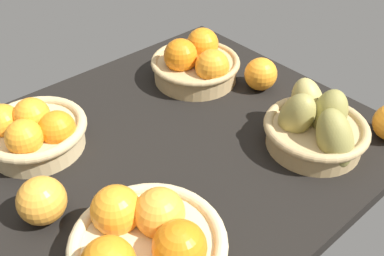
{
  "coord_description": "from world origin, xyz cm",
  "views": [
    {
      "loc": [
        42.46,
        55.0,
        61.67
      ],
      "look_at": [
        -3.34,
        3.19,
        7.0
      ],
      "focal_mm": 41.41,
      "sensor_mm": 36.0,
      "label": 1
    }
  ],
  "objects_px": {
    "basket_far_right": "(146,242)",
    "loose_orange_side_gap": "(261,74)",
    "basket_far_left_pears": "(316,127)",
    "basket_near_right": "(33,131)",
    "basket_near_left": "(196,63)",
    "loose_orange_back_gap": "(42,201)"
  },
  "relations": [
    {
      "from": "basket_near_left",
      "to": "basket_far_right",
      "type": "bearing_deg",
      "value": 39.76
    },
    {
      "from": "basket_near_right",
      "to": "basket_near_left",
      "type": "xyz_separation_m",
      "value": [
        -0.42,
        0.02,
        -0.0
      ]
    },
    {
      "from": "loose_orange_back_gap",
      "to": "loose_orange_side_gap",
      "type": "bearing_deg",
      "value": -177.11
    },
    {
      "from": "basket_far_left_pears",
      "to": "basket_near_left",
      "type": "bearing_deg",
      "value": -88.53
    },
    {
      "from": "basket_far_left_pears",
      "to": "basket_far_right",
      "type": "distance_m",
      "value": 0.42
    },
    {
      "from": "basket_far_left_pears",
      "to": "loose_orange_side_gap",
      "type": "xyz_separation_m",
      "value": [
        -0.08,
        -0.21,
        -0.01
      ]
    },
    {
      "from": "basket_far_right",
      "to": "loose_orange_side_gap",
      "type": "relative_size",
      "value": 3.11
    },
    {
      "from": "basket_near_left",
      "to": "loose_orange_side_gap",
      "type": "height_order",
      "value": "basket_near_left"
    },
    {
      "from": "loose_orange_side_gap",
      "to": "basket_far_left_pears",
      "type": "bearing_deg",
      "value": 69.81
    },
    {
      "from": "basket_far_right",
      "to": "basket_near_left",
      "type": "distance_m",
      "value": 0.53
    },
    {
      "from": "basket_near_left",
      "to": "loose_orange_side_gap",
      "type": "relative_size",
      "value": 2.78
    },
    {
      "from": "basket_near_left",
      "to": "loose_orange_back_gap",
      "type": "xyz_separation_m",
      "value": [
        0.49,
        0.16,
        -0.0
      ]
    },
    {
      "from": "basket_near_right",
      "to": "basket_far_right",
      "type": "height_order",
      "value": "basket_near_right"
    },
    {
      "from": "basket_near_left",
      "to": "loose_orange_back_gap",
      "type": "relative_size",
      "value": 2.64
    },
    {
      "from": "basket_near_right",
      "to": "basket_far_left_pears",
      "type": "bearing_deg",
      "value": 139.75
    },
    {
      "from": "basket_far_right",
      "to": "loose_orange_side_gap",
      "type": "height_order",
      "value": "basket_far_right"
    },
    {
      "from": "basket_far_left_pears",
      "to": "basket_far_right",
      "type": "relative_size",
      "value": 0.89
    },
    {
      "from": "basket_far_left_pears",
      "to": "basket_near_right",
      "type": "relative_size",
      "value": 1.05
    },
    {
      "from": "basket_near_right",
      "to": "loose_orange_side_gap",
      "type": "height_order",
      "value": "basket_near_right"
    },
    {
      "from": "basket_near_left",
      "to": "loose_orange_back_gap",
      "type": "bearing_deg",
      "value": 18.15
    },
    {
      "from": "loose_orange_side_gap",
      "to": "basket_near_right",
      "type": "bearing_deg",
      "value": -16.22
    },
    {
      "from": "loose_orange_back_gap",
      "to": "basket_far_right",
      "type": "bearing_deg",
      "value": 113.63
    }
  ]
}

